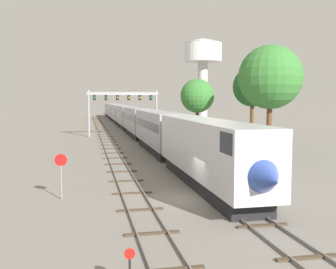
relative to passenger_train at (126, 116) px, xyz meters
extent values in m
plane|color=gray|center=(-2.00, -62.11, -2.61)|extent=(400.00, 400.00, 0.00)
cube|color=slate|center=(-0.72, -2.11, -2.53)|extent=(0.07, 200.00, 0.16)
cube|color=slate|center=(0.72, -2.11, -2.53)|extent=(0.07, 200.00, 0.16)
cube|color=#473828|center=(0.00, -72.11, -2.56)|extent=(2.60, 0.24, 0.10)
cube|color=#473828|center=(0.00, -68.11, -2.56)|extent=(2.60, 0.24, 0.10)
cube|color=#473828|center=(0.00, -64.11, -2.56)|extent=(2.60, 0.24, 0.10)
cube|color=#473828|center=(0.00, -60.11, -2.56)|extent=(2.60, 0.24, 0.10)
cube|color=#473828|center=(0.00, -56.11, -2.56)|extent=(2.60, 0.24, 0.10)
cube|color=#473828|center=(0.00, -52.11, -2.56)|extent=(2.60, 0.24, 0.10)
cube|color=#473828|center=(0.00, -48.11, -2.56)|extent=(2.60, 0.24, 0.10)
cube|color=#473828|center=(0.00, -44.11, -2.56)|extent=(2.60, 0.24, 0.10)
cube|color=#473828|center=(0.00, -40.11, -2.56)|extent=(2.60, 0.24, 0.10)
cube|color=#473828|center=(0.00, -36.11, -2.56)|extent=(2.60, 0.24, 0.10)
cube|color=#473828|center=(0.00, -32.11, -2.56)|extent=(2.60, 0.24, 0.10)
cube|color=#473828|center=(0.00, -28.11, -2.56)|extent=(2.60, 0.24, 0.10)
cube|color=#473828|center=(0.00, -24.11, -2.56)|extent=(2.60, 0.24, 0.10)
cube|color=#473828|center=(0.00, -20.11, -2.56)|extent=(2.60, 0.24, 0.10)
cube|color=#473828|center=(0.00, -16.11, -2.56)|extent=(2.60, 0.24, 0.10)
cube|color=#473828|center=(0.00, -12.11, -2.56)|extent=(2.60, 0.24, 0.10)
cube|color=#473828|center=(0.00, -8.11, -2.56)|extent=(2.60, 0.24, 0.10)
cube|color=#473828|center=(0.00, -4.11, -2.56)|extent=(2.60, 0.24, 0.10)
cube|color=#473828|center=(0.00, -0.11, -2.56)|extent=(2.60, 0.24, 0.10)
cube|color=#473828|center=(0.00, 3.89, -2.56)|extent=(2.60, 0.24, 0.10)
cube|color=#473828|center=(0.00, 7.89, -2.56)|extent=(2.60, 0.24, 0.10)
cube|color=#473828|center=(0.00, 11.89, -2.56)|extent=(2.60, 0.24, 0.10)
cube|color=#473828|center=(0.00, 15.89, -2.56)|extent=(2.60, 0.24, 0.10)
cube|color=#473828|center=(0.00, 19.89, -2.56)|extent=(2.60, 0.24, 0.10)
cube|color=#473828|center=(0.00, 23.89, -2.56)|extent=(2.60, 0.24, 0.10)
cube|color=#473828|center=(0.00, 27.89, -2.56)|extent=(2.60, 0.24, 0.10)
cube|color=#473828|center=(0.00, 31.89, -2.56)|extent=(2.60, 0.24, 0.10)
cube|color=#473828|center=(0.00, 35.89, -2.56)|extent=(2.60, 0.24, 0.10)
cube|color=#473828|center=(0.00, 39.89, -2.56)|extent=(2.60, 0.24, 0.10)
cube|color=#473828|center=(0.00, 43.89, -2.56)|extent=(2.60, 0.24, 0.10)
cube|color=#473828|center=(0.00, 47.89, -2.56)|extent=(2.60, 0.24, 0.10)
cube|color=#473828|center=(0.00, 51.89, -2.56)|extent=(2.60, 0.24, 0.10)
cube|color=#473828|center=(0.00, 55.89, -2.56)|extent=(2.60, 0.24, 0.10)
cube|color=#473828|center=(0.00, 59.89, -2.56)|extent=(2.60, 0.24, 0.10)
cube|color=#473828|center=(0.00, 63.89, -2.56)|extent=(2.60, 0.24, 0.10)
cube|color=#473828|center=(0.00, 67.89, -2.56)|extent=(2.60, 0.24, 0.10)
cube|color=#473828|center=(0.00, 71.89, -2.56)|extent=(2.60, 0.24, 0.10)
cube|color=#473828|center=(0.00, 75.89, -2.56)|extent=(2.60, 0.24, 0.10)
cube|color=#473828|center=(0.00, 79.89, -2.56)|extent=(2.60, 0.24, 0.10)
cube|color=#473828|center=(0.00, 83.89, -2.56)|extent=(2.60, 0.24, 0.10)
cube|color=#473828|center=(0.00, 87.89, -2.56)|extent=(2.60, 0.24, 0.10)
cube|color=#473828|center=(0.00, 91.89, -2.56)|extent=(2.60, 0.24, 0.10)
cube|color=#473828|center=(0.00, 95.89, -2.56)|extent=(2.60, 0.24, 0.10)
cube|color=slate|center=(-6.22, -22.11, -2.53)|extent=(0.07, 160.00, 0.16)
cube|color=slate|center=(-4.78, -22.11, -2.53)|extent=(0.07, 160.00, 0.16)
cube|color=#473828|center=(-5.50, -68.11, -2.56)|extent=(2.60, 0.24, 0.10)
cube|color=#473828|center=(-5.50, -64.11, -2.56)|extent=(2.60, 0.24, 0.10)
cube|color=#473828|center=(-5.50, -60.11, -2.56)|extent=(2.60, 0.24, 0.10)
cube|color=#473828|center=(-5.50, -56.11, -2.56)|extent=(2.60, 0.24, 0.10)
cube|color=#473828|center=(-5.50, -52.11, -2.56)|extent=(2.60, 0.24, 0.10)
cube|color=#473828|center=(-5.50, -48.11, -2.56)|extent=(2.60, 0.24, 0.10)
cube|color=#473828|center=(-5.50, -44.11, -2.56)|extent=(2.60, 0.24, 0.10)
cube|color=#473828|center=(-5.50, -40.11, -2.56)|extent=(2.60, 0.24, 0.10)
cube|color=#473828|center=(-5.50, -36.11, -2.56)|extent=(2.60, 0.24, 0.10)
cube|color=#473828|center=(-5.50, -32.11, -2.56)|extent=(2.60, 0.24, 0.10)
cube|color=#473828|center=(-5.50, -28.11, -2.56)|extent=(2.60, 0.24, 0.10)
cube|color=#473828|center=(-5.50, -24.11, -2.56)|extent=(2.60, 0.24, 0.10)
cube|color=#473828|center=(-5.50, -20.11, -2.56)|extent=(2.60, 0.24, 0.10)
cube|color=#473828|center=(-5.50, -16.11, -2.56)|extent=(2.60, 0.24, 0.10)
cube|color=#473828|center=(-5.50, -12.11, -2.56)|extent=(2.60, 0.24, 0.10)
cube|color=#473828|center=(-5.50, -8.11, -2.56)|extent=(2.60, 0.24, 0.10)
cube|color=#473828|center=(-5.50, -4.11, -2.56)|extent=(2.60, 0.24, 0.10)
cube|color=#473828|center=(-5.50, -0.11, -2.56)|extent=(2.60, 0.24, 0.10)
cube|color=#473828|center=(-5.50, 3.89, -2.56)|extent=(2.60, 0.24, 0.10)
cube|color=#473828|center=(-5.50, 7.89, -2.56)|extent=(2.60, 0.24, 0.10)
cube|color=#473828|center=(-5.50, 11.89, -2.56)|extent=(2.60, 0.24, 0.10)
cube|color=#473828|center=(-5.50, 15.89, -2.56)|extent=(2.60, 0.24, 0.10)
cube|color=#473828|center=(-5.50, 19.89, -2.56)|extent=(2.60, 0.24, 0.10)
cube|color=#473828|center=(-5.50, 23.89, -2.56)|extent=(2.60, 0.24, 0.10)
cube|color=#473828|center=(-5.50, 27.89, -2.56)|extent=(2.60, 0.24, 0.10)
cube|color=#473828|center=(-5.50, 31.89, -2.56)|extent=(2.60, 0.24, 0.10)
cube|color=#473828|center=(-5.50, 35.89, -2.56)|extent=(2.60, 0.24, 0.10)
cube|color=#473828|center=(-5.50, 39.89, -2.56)|extent=(2.60, 0.24, 0.10)
cube|color=#473828|center=(-5.50, 43.89, -2.56)|extent=(2.60, 0.24, 0.10)
cube|color=#473828|center=(-5.50, 47.89, -2.56)|extent=(2.60, 0.24, 0.10)
cube|color=#473828|center=(-5.50, 51.89, -2.56)|extent=(2.60, 0.24, 0.10)
cube|color=#473828|center=(-5.50, 55.89, -2.56)|extent=(2.60, 0.24, 0.10)
cube|color=silver|center=(0.00, -58.87, 0.29)|extent=(3.00, 18.49, 3.80)
cone|color=#2D479E|center=(0.00, -68.31, -0.11)|extent=(2.88, 2.60, 2.88)
cube|color=black|center=(0.00, -66.91, 1.43)|extent=(3.04, 1.80, 1.10)
cube|color=black|center=(0.00, -58.87, -2.11)|extent=(2.52, 16.64, 1.00)
cube|color=#9EA3AD|center=(0.00, -39.38, 0.29)|extent=(3.00, 18.49, 3.80)
cube|color=black|center=(0.00, -39.38, 0.69)|extent=(3.04, 17.01, 0.90)
cube|color=black|center=(0.00, -39.38, -2.11)|extent=(2.52, 16.64, 1.00)
cube|color=#9EA3AD|center=(0.00, -19.90, 0.29)|extent=(3.00, 18.49, 3.80)
cube|color=black|center=(0.00, -19.90, 0.69)|extent=(3.04, 17.01, 0.90)
cube|color=black|center=(0.00, -19.90, -2.11)|extent=(2.52, 16.64, 1.00)
cube|color=#9EA3AD|center=(0.00, -0.41, 0.29)|extent=(3.00, 18.49, 3.80)
cube|color=black|center=(0.00, -0.41, 0.69)|extent=(3.04, 17.01, 0.90)
cube|color=black|center=(0.00, -0.41, -2.11)|extent=(2.52, 16.64, 1.00)
cube|color=#9EA3AD|center=(0.00, 19.07, 0.29)|extent=(3.00, 18.49, 3.80)
cube|color=black|center=(0.00, 19.07, 0.69)|extent=(3.04, 17.01, 0.90)
cube|color=black|center=(0.00, 19.07, -2.11)|extent=(2.52, 16.64, 1.00)
cube|color=#9EA3AD|center=(0.00, 38.56, 0.29)|extent=(3.00, 18.49, 3.80)
cube|color=black|center=(0.00, 38.56, 0.69)|extent=(3.04, 17.01, 0.90)
cube|color=black|center=(0.00, 38.56, -2.11)|extent=(2.52, 16.64, 1.00)
cube|color=#9EA3AD|center=(0.00, 58.04, 0.29)|extent=(3.00, 18.49, 3.80)
cube|color=black|center=(0.00, 58.04, 0.69)|extent=(3.04, 17.01, 0.90)
cube|color=black|center=(0.00, 58.04, -2.11)|extent=(2.52, 16.64, 1.00)
cylinder|color=#999BA0|center=(-8.00, -18.64, 1.31)|extent=(0.36, 0.36, 7.84)
cylinder|color=#999BA0|center=(3.50, -18.64, 1.31)|extent=(0.36, 0.36, 7.84)
cube|color=#999BA0|center=(-2.25, -18.64, 4.62)|extent=(12.10, 0.36, 0.50)
cube|color=black|center=(-7.04, -18.59, 3.92)|extent=(0.44, 0.32, 0.90)
sphere|color=green|center=(-7.04, -18.78, 3.92)|extent=(0.28, 0.28, 0.28)
cube|color=black|center=(-5.12, -18.59, 3.92)|extent=(0.44, 0.32, 0.90)
sphere|color=green|center=(-5.12, -18.78, 3.92)|extent=(0.28, 0.28, 0.28)
cube|color=black|center=(-3.21, -18.59, 3.92)|extent=(0.44, 0.32, 0.90)
sphere|color=yellow|center=(-3.21, -18.78, 3.92)|extent=(0.28, 0.28, 0.28)
cube|color=black|center=(-1.29, -18.59, 3.92)|extent=(0.44, 0.32, 0.90)
sphere|color=yellow|center=(-1.29, -18.78, 3.92)|extent=(0.28, 0.28, 0.28)
cube|color=black|center=(0.62, -18.59, 3.92)|extent=(0.44, 0.32, 0.90)
sphere|color=yellow|center=(0.62, -18.78, 3.92)|extent=(0.28, 0.28, 0.28)
cube|color=black|center=(2.54, -18.59, 3.92)|extent=(0.44, 0.32, 0.90)
sphere|color=green|center=(2.54, -18.78, 3.92)|extent=(0.28, 0.28, 0.28)
cylinder|color=beige|center=(21.70, 14.18, 5.44)|extent=(2.60, 2.60, 16.10)
cylinder|color=white|center=(21.70, 14.18, 15.89)|extent=(9.73, 9.73, 4.81)
cone|color=white|center=(21.70, 14.18, 18.90)|extent=(9.92, 9.92, 1.20)
cylinder|color=red|center=(-7.10, -73.34, -1.33)|extent=(0.36, 0.03, 0.36)
cylinder|color=gray|center=(-10.00, -60.64, -1.51)|extent=(0.08, 0.08, 2.20)
cylinder|color=red|center=(-10.00, -60.66, -0.11)|extent=(0.76, 0.03, 0.76)
cylinder|color=brown|center=(15.32, -32.02, 0.42)|extent=(0.56, 0.56, 6.06)
sphere|color=#235B23|center=(15.32, -32.02, 5.46)|extent=(5.76, 5.76, 5.76)
cylinder|color=brown|center=(10.45, -47.43, 0.50)|extent=(0.56, 0.56, 6.23)
sphere|color=#387A33|center=(10.45, -47.43, 5.95)|extent=(6.69, 6.69, 6.69)
cylinder|color=brown|center=(9.25, -24.18, -0.17)|extent=(0.56, 0.56, 4.90)
sphere|color=#387A33|center=(9.25, -24.18, 4.21)|extent=(5.50, 5.50, 5.50)
camera|label=1|loc=(-8.39, -85.60, 3.64)|focal=41.94mm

